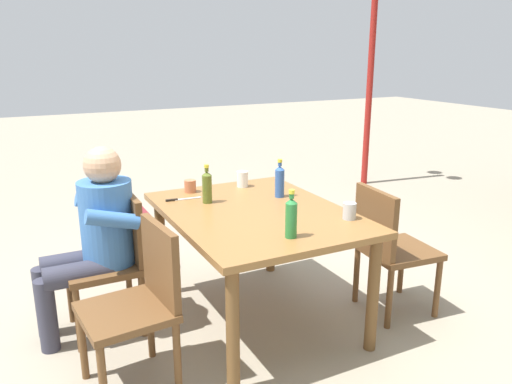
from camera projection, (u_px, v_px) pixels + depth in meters
ground_plane at (256, 318)px, 3.35m from camera, size 24.00×24.00×0.00m
dining_table at (256, 224)px, 3.17m from camera, size 1.41×1.05×0.75m
chair_near_left at (115, 255)px, 3.13m from camera, size 0.44×0.44×0.87m
chair_near_right at (140, 298)px, 2.59m from camera, size 0.48×0.48×0.87m
chair_far_right at (389, 244)px, 3.31m from camera, size 0.48×0.48×0.87m
person_in_white_shirt at (95, 233)px, 3.03m from camera, size 0.47×0.61×1.18m
bottle_blue at (280, 181)px, 3.40m from camera, size 0.06×0.06×0.26m
bottle_olive at (207, 186)px, 3.27m from camera, size 0.06×0.06×0.26m
bottle_green at (291, 217)px, 2.66m from camera, size 0.06×0.06×0.27m
cup_steel at (349, 211)px, 2.97m from camera, size 0.08×0.08×0.10m
cup_white at (242, 179)px, 3.67m from camera, size 0.08×0.08×0.12m
cup_terracotta at (190, 186)px, 3.53m from camera, size 0.08×0.08×0.09m
table_knife at (181, 199)px, 3.36m from camera, size 0.04×0.24×0.01m
backpack_by_near_side at (136, 240)px, 4.08m from camera, size 0.32×0.24×0.47m
lamp_post at (374, 19)px, 6.13m from camera, size 0.56×0.20×2.96m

